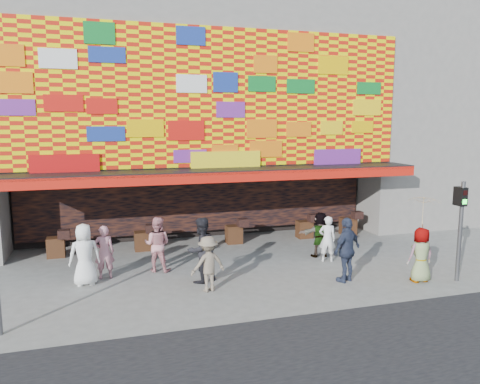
# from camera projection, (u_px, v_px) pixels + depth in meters

# --- Properties ---
(ground) EXTENTS (90.00, 90.00, 0.00)m
(ground) POSITION_uv_depth(u_px,v_px,m) (244.00, 285.00, 13.66)
(ground) COLOR slate
(ground) RESTS_ON ground
(shop_building) EXTENTS (15.20, 9.40, 10.00)m
(shop_building) POSITION_uv_depth(u_px,v_px,m) (190.00, 109.00, 20.61)
(shop_building) COLOR gray
(shop_building) RESTS_ON ground
(neighbor_right) EXTENTS (11.00, 8.00, 12.00)m
(neighbor_right) POSITION_uv_depth(u_px,v_px,m) (440.00, 96.00, 24.02)
(neighbor_right) COLOR gray
(neighbor_right) RESTS_ON ground
(signal_right) EXTENTS (0.22, 0.20, 3.00)m
(signal_right) POSITION_uv_depth(u_px,v_px,m) (461.00, 220.00, 13.72)
(signal_right) COLOR #59595B
(signal_right) RESTS_ON ground
(ped_a) EXTENTS (0.96, 0.70, 1.82)m
(ped_a) POSITION_uv_depth(u_px,v_px,m) (84.00, 255.00, 13.53)
(ped_a) COLOR white
(ped_a) RESTS_ON ground
(ped_b) EXTENTS (0.60, 0.40, 1.64)m
(ped_b) POSITION_uv_depth(u_px,v_px,m) (104.00, 252.00, 14.10)
(ped_b) COLOR #BF7B8A
(ped_b) RESTS_ON ground
(ped_c) EXTENTS (1.18, 1.09, 1.95)m
(ped_c) POSITION_uv_depth(u_px,v_px,m) (201.00, 250.00, 13.77)
(ped_c) COLOR black
(ped_c) RESTS_ON ground
(ped_d) EXTENTS (1.12, 0.79, 1.57)m
(ped_d) POSITION_uv_depth(u_px,v_px,m) (208.00, 264.00, 13.06)
(ped_d) COLOR #7E705C
(ped_d) RESTS_ON ground
(ped_e) EXTENTS (1.23, 0.90, 1.94)m
(ped_e) POSITION_uv_depth(u_px,v_px,m) (347.00, 250.00, 13.81)
(ped_e) COLOR #2C344D
(ped_e) RESTS_ON ground
(ped_f) EXTENTS (1.51, 0.58, 1.60)m
(ped_f) POSITION_uv_depth(u_px,v_px,m) (320.00, 234.00, 16.39)
(ped_f) COLOR gray
(ped_f) RESTS_ON ground
(ped_g) EXTENTS (0.81, 0.54, 1.64)m
(ped_g) POSITION_uv_depth(u_px,v_px,m) (421.00, 255.00, 13.81)
(ped_g) COLOR gray
(ped_g) RESTS_ON ground
(ped_h) EXTENTS (0.66, 0.53, 1.57)m
(ped_h) POSITION_uv_depth(u_px,v_px,m) (327.00, 239.00, 15.81)
(ped_h) COLOR white
(ped_h) RESTS_ON ground
(ped_i) EXTENTS (1.05, 0.95, 1.75)m
(ped_i) POSITION_uv_depth(u_px,v_px,m) (157.00, 244.00, 14.79)
(ped_i) COLOR #D38890
(ped_i) RESTS_ON ground
(parasol) EXTENTS (0.97, 0.99, 1.83)m
(parasol) POSITION_uv_depth(u_px,v_px,m) (424.00, 211.00, 13.61)
(parasol) COLOR beige
(parasol) RESTS_ON ground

